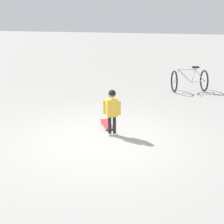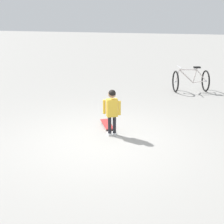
# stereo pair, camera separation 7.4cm
# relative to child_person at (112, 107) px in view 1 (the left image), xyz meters

# --- Properties ---
(ground_plane) EXTENTS (50.00, 50.00, 0.00)m
(ground_plane) POSITION_rel_child_person_xyz_m (-0.15, -0.39, -0.66)
(ground_plane) COLOR gray
(child_person) EXTENTS (0.41, 0.25, 1.06)m
(child_person) POSITION_rel_child_person_xyz_m (0.00, 0.00, 0.00)
(child_person) COLOR black
(child_person) RESTS_ON ground
(skateboard) EXTENTS (0.45, 0.71, 0.07)m
(skateboard) POSITION_rel_child_person_xyz_m (-0.22, 0.50, -0.60)
(skateboard) COLOR #B22D2D
(skateboard) RESTS_ON ground
(bicycle_mid) EXTENTS (1.22, 0.97, 0.85)m
(bicycle_mid) POSITION_rel_child_person_xyz_m (1.86, 4.20, -0.28)
(bicycle_mid) COLOR black
(bicycle_mid) RESTS_ON ground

